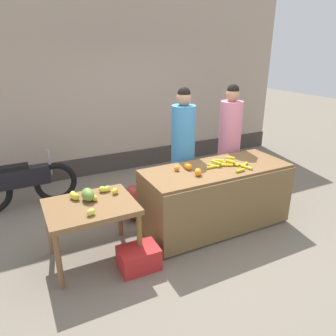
# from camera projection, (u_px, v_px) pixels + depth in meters

# --- Properties ---
(ground_plane) EXTENTS (24.00, 24.00, 0.00)m
(ground_plane) POSITION_uv_depth(u_px,v_px,m) (189.00, 231.00, 4.31)
(ground_plane) COLOR #756B5B
(market_wall_back) EXTENTS (7.23, 0.23, 3.39)m
(market_wall_back) POSITION_uv_depth(u_px,v_px,m) (118.00, 85.00, 5.97)
(market_wall_back) COLOR tan
(market_wall_back) RESTS_ON ground
(fruit_stall_counter) EXTENTS (1.97, 0.81, 0.86)m
(fruit_stall_counter) POSITION_uv_depth(u_px,v_px,m) (216.00, 197.00, 4.31)
(fruit_stall_counter) COLOR brown
(fruit_stall_counter) RESTS_ON ground
(side_table_wooden) EXTENTS (0.97, 0.78, 0.71)m
(side_table_wooden) POSITION_uv_depth(u_px,v_px,m) (91.00, 212.00, 3.54)
(side_table_wooden) COLOR brown
(side_table_wooden) RESTS_ON ground
(banana_bunch_pile) EXTENTS (0.60, 0.46, 0.07)m
(banana_bunch_pile) POSITION_uv_depth(u_px,v_px,m) (229.00, 164.00, 4.20)
(banana_bunch_pile) COLOR gold
(banana_bunch_pile) RESTS_ON fruit_stall_counter
(orange_pile) EXTENTS (0.25, 0.37, 0.08)m
(orange_pile) POSITION_uv_depth(u_px,v_px,m) (191.00, 169.00, 4.01)
(orange_pile) COLOR orange
(orange_pile) RESTS_ON fruit_stall_counter
(mango_papaya_pile) EXTENTS (0.58, 0.60, 0.14)m
(mango_papaya_pile) POSITION_uv_depth(u_px,v_px,m) (90.00, 195.00, 3.60)
(mango_papaya_pile) COLOR gold
(mango_papaya_pile) RESTS_ON side_table_wooden
(vendor_woman_blue_shirt) EXTENTS (0.34, 0.34, 1.83)m
(vendor_woman_blue_shirt) POSITION_uv_depth(u_px,v_px,m) (183.00, 151.00, 4.61)
(vendor_woman_blue_shirt) COLOR #33333D
(vendor_woman_blue_shirt) RESTS_ON ground
(vendor_woman_pink_shirt) EXTENTS (0.34, 0.34, 1.83)m
(vendor_woman_pink_shirt) POSITION_uv_depth(u_px,v_px,m) (229.00, 143.00, 4.97)
(vendor_woman_pink_shirt) COLOR #33333D
(vendor_woman_pink_shirt) RESTS_ON ground
(parked_motorcycle) EXTENTS (1.60, 0.18, 0.88)m
(parked_motorcycle) POSITION_uv_depth(u_px,v_px,m) (22.00, 184.00, 4.80)
(parked_motorcycle) COLOR black
(parked_motorcycle) RESTS_ON ground
(produce_crate) EXTENTS (0.45, 0.33, 0.26)m
(produce_crate) POSITION_uv_depth(u_px,v_px,m) (139.00, 258.00, 3.56)
(produce_crate) COLOR red
(produce_crate) RESTS_ON ground
(produce_sack) EXTENTS (0.47, 0.47, 0.53)m
(produce_sack) POSITION_uv_depth(u_px,v_px,m) (133.00, 202.00, 4.52)
(produce_sack) COLOR maroon
(produce_sack) RESTS_ON ground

